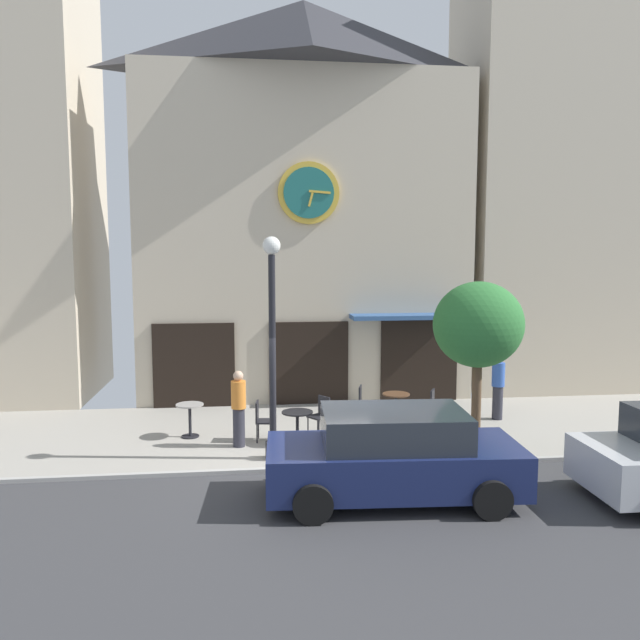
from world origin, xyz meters
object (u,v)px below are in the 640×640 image
(cafe_chair_by_entrance, at_px, (428,404))
(pedestrian_blue, at_px, (498,386))
(cafe_table_center, at_px, (396,402))
(cafe_table_center_left, at_px, (297,421))
(street_tree, at_px, (478,326))
(cafe_chair_corner, at_px, (335,421))
(pedestrian_orange, at_px, (239,408))
(street_lamp, at_px, (272,348))
(cafe_chair_facing_wall, at_px, (261,418))
(parked_car_navy, at_px, (393,456))
(cafe_chair_curbside, at_px, (321,413))
(cafe_chair_under_awning, at_px, (364,401))
(cafe_table_center_right, at_px, (190,415))

(cafe_chair_by_entrance, height_order, pedestrian_blue, pedestrian_blue)
(cafe_table_center, bearing_deg, cafe_table_center_left, -150.34)
(street_tree, distance_m, cafe_table_center, 3.50)
(street_tree, height_order, cafe_chair_corner, street_tree)
(cafe_chair_by_entrance, relative_size, pedestrian_blue, 0.54)
(pedestrian_blue, distance_m, pedestrian_orange, 6.64)
(street_lamp, distance_m, cafe_table_center_left, 2.09)
(cafe_table_center_left, xyz_separation_m, pedestrian_orange, (-1.28, -0.03, 0.35))
(street_tree, xyz_separation_m, cafe_chair_facing_wall, (-4.46, 1.34, -2.17))
(street_lamp, bearing_deg, parked_car_navy, -50.17)
(cafe_chair_facing_wall, xyz_separation_m, cafe_chair_curbside, (1.38, 0.29, 0.00))
(cafe_chair_corner, distance_m, cafe_chair_under_awning, 1.98)
(street_tree, distance_m, parked_car_navy, 3.75)
(cafe_chair_by_entrance, height_order, pedestrian_orange, pedestrian_orange)
(pedestrian_orange, bearing_deg, street_tree, -11.41)
(cafe_chair_curbside, xyz_separation_m, pedestrian_blue, (4.60, 0.86, 0.33))
(cafe_chair_facing_wall, bearing_deg, street_tree, -16.74)
(parked_car_navy, bearing_deg, cafe_chair_by_entrance, 66.44)
(cafe_table_center, height_order, cafe_chair_facing_wall, cafe_chair_facing_wall)
(cafe_chair_curbside, relative_size, cafe_chair_under_awning, 1.00)
(pedestrian_orange, bearing_deg, cafe_chair_facing_wall, 34.37)
(cafe_chair_facing_wall, distance_m, cafe_chair_under_awning, 2.89)
(cafe_chair_under_awning, bearing_deg, pedestrian_blue, -2.61)
(cafe_chair_corner, xyz_separation_m, cafe_chair_curbside, (-0.22, 0.71, 0.00))
(cafe_chair_facing_wall, xyz_separation_m, pedestrian_blue, (5.97, 1.15, 0.33))
(cafe_table_center, bearing_deg, pedestrian_orange, -158.82)
(street_lamp, bearing_deg, cafe_table_center_right, 136.45)
(parked_car_navy, bearing_deg, pedestrian_orange, 129.31)
(pedestrian_orange, xyz_separation_m, parked_car_navy, (2.66, -3.25, -0.10))
(cafe_table_center_right, bearing_deg, cafe_table_center_left, -18.53)
(cafe_chair_corner, bearing_deg, cafe_chair_under_awning, 60.37)
(pedestrian_blue, bearing_deg, street_lamp, -157.43)
(street_tree, height_order, pedestrian_blue, street_tree)
(street_lamp, bearing_deg, cafe_chair_corner, 30.83)
(street_tree, bearing_deg, cafe_chair_under_awning, 125.46)
(cafe_chair_facing_wall, xyz_separation_m, cafe_chair_by_entrance, (4.06, 0.76, 0.00))
(cafe_chair_facing_wall, distance_m, pedestrian_orange, 0.69)
(street_tree, relative_size, cafe_table_center_right, 4.71)
(cafe_chair_facing_wall, bearing_deg, street_lamp, -80.58)
(street_lamp, relative_size, parked_car_navy, 1.03)
(street_tree, relative_size, pedestrian_orange, 2.17)
(pedestrian_orange, bearing_deg, pedestrian_blue, 12.99)
(cafe_chair_curbside, xyz_separation_m, pedestrian_orange, (-1.87, -0.63, 0.33))
(street_tree, xyz_separation_m, parked_car_navy, (-2.30, -2.25, -1.94))
(street_tree, xyz_separation_m, cafe_chair_under_awning, (-1.89, 2.65, -2.17))
(cafe_chair_curbside, distance_m, cafe_chair_by_entrance, 2.72)
(street_lamp, distance_m, pedestrian_blue, 6.41)
(cafe_chair_curbside, bearing_deg, street_lamp, -127.26)
(cafe_chair_by_entrance, xyz_separation_m, pedestrian_orange, (-4.55, -1.10, 0.33))
(cafe_table_center_left, height_order, pedestrian_blue, pedestrian_blue)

